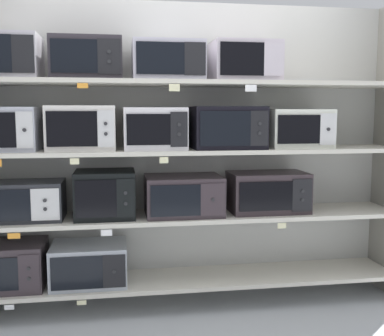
% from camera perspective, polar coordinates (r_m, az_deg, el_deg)
% --- Properties ---
extents(back_panel, '(3.31, 0.04, 2.26)m').
position_cam_1_polar(back_panel, '(3.66, -0.63, 2.03)').
color(back_panel, '#B2B2AD').
rests_on(back_panel, ground).
extents(shelf_0, '(3.11, 0.48, 0.03)m').
position_cam_1_polar(shelf_0, '(3.62, 0.00, -13.36)').
color(shelf_0, beige).
rests_on(shelf_0, ground).
extents(microwave_0, '(0.44, 0.40, 0.32)m').
position_cam_1_polar(microwave_0, '(3.60, -20.95, -11.01)').
color(microwave_0, '#342B30').
rests_on(microwave_0, shelf_0).
extents(microwave_1, '(0.53, 0.41, 0.29)m').
position_cam_1_polar(microwave_1, '(3.53, -12.42, -11.32)').
color(microwave_1, '#9EA4AE').
rests_on(microwave_1, shelf_0).
extents(price_tag_0, '(0.06, 0.00, 0.03)m').
position_cam_1_polar(price_tag_0, '(3.45, -21.40, -15.55)').
color(price_tag_0, white).
extents(price_tag_1, '(0.06, 0.00, 0.03)m').
position_cam_1_polar(price_tag_1, '(3.38, -13.32, -15.71)').
color(price_tag_1, beige).
extents(shelf_1, '(3.11, 0.48, 0.03)m').
position_cam_1_polar(shelf_1, '(3.48, 0.00, -5.85)').
color(shelf_1, beige).
extents(microwave_2, '(0.58, 0.34, 0.27)m').
position_cam_1_polar(microwave_2, '(3.47, -20.12, -3.78)').
color(microwave_2, '#28292E').
rests_on(microwave_2, shelf_1).
extents(microwave_3, '(0.42, 0.39, 0.33)m').
position_cam_1_polar(microwave_3, '(3.40, -10.55, -3.14)').
color(microwave_3, black).
rests_on(microwave_3, shelf_1).
extents(microwave_4, '(0.55, 0.43, 0.29)m').
position_cam_1_polar(microwave_4, '(3.44, -1.07, -3.34)').
color(microwave_4, '#33292E').
rests_on(microwave_4, shelf_1).
extents(microwave_5, '(0.58, 0.37, 0.30)m').
position_cam_1_polar(microwave_5, '(3.58, 9.22, -2.91)').
color(microwave_5, '#33292D').
rests_on(microwave_5, shelf_1).
extents(price_tag_2, '(0.08, 0.00, 0.04)m').
position_cam_1_polar(price_tag_2, '(3.29, -20.91, -7.76)').
color(price_tag_2, orange).
extents(price_tag_3, '(0.07, 0.00, 0.04)m').
position_cam_1_polar(price_tag_3, '(3.22, -10.39, -7.78)').
color(price_tag_3, white).
extents(price_tag_4, '(0.06, 0.00, 0.04)m').
position_cam_1_polar(price_tag_4, '(3.41, 10.91, -6.93)').
color(price_tag_4, beige).
extents(shelf_2, '(3.11, 0.48, 0.03)m').
position_cam_1_polar(shelf_2, '(3.41, 0.00, 2.13)').
color(shelf_2, beige).
extents(microwave_6, '(0.43, 0.37, 0.30)m').
position_cam_1_polar(microwave_6, '(3.43, -21.71, 4.43)').
color(microwave_6, '#B1B4C2').
rests_on(microwave_6, shelf_2).
extents(microwave_7, '(0.47, 0.37, 0.31)m').
position_cam_1_polar(microwave_7, '(3.36, -13.31, 4.77)').
color(microwave_7, silver).
rests_on(microwave_7, shelf_2).
extents(microwave_8, '(0.44, 0.43, 0.30)m').
position_cam_1_polar(microwave_8, '(3.36, -4.62, 4.83)').
color(microwave_8, silver).
rests_on(microwave_8, shelf_2).
extents(microwave_9, '(0.51, 0.43, 0.31)m').
position_cam_1_polar(microwave_9, '(3.44, 4.27, 4.95)').
color(microwave_9, black).
rests_on(microwave_9, shelf_2).
extents(microwave_10, '(0.47, 0.36, 0.29)m').
position_cam_1_polar(microwave_10, '(3.61, 12.76, 4.73)').
color(microwave_10, silver).
rests_on(microwave_10, shelf_2).
extents(price_tag_6, '(0.06, 0.00, 0.04)m').
position_cam_1_polar(price_tag_6, '(3.14, -14.14, 0.79)').
color(price_tag_6, beige).
extents(price_tag_7, '(0.06, 0.00, 0.04)m').
position_cam_1_polar(price_tag_7, '(3.14, -3.44, 0.97)').
color(price_tag_7, beige).
extents(shelf_3, '(3.11, 0.48, 0.03)m').
position_cam_1_polar(shelf_3, '(3.40, 0.00, 10.29)').
color(shelf_3, beige).
extents(microwave_11, '(0.45, 0.38, 0.30)m').
position_cam_1_polar(microwave_11, '(3.45, -21.84, 12.49)').
color(microwave_11, '#B6B0BA').
rests_on(microwave_11, shelf_3).
extents(microwave_12, '(0.48, 0.35, 0.29)m').
position_cam_1_polar(microwave_12, '(3.38, -12.70, 12.85)').
color(microwave_12, '#2D282F').
rests_on(microwave_12, shelf_3).
extents(microwave_13, '(0.50, 0.39, 0.27)m').
position_cam_1_polar(microwave_13, '(3.39, -3.00, 12.87)').
color(microwave_13, '#B5B1C1').
rests_on(microwave_13, shelf_3).
extents(microwave_14, '(0.48, 0.41, 0.28)m').
position_cam_1_polar(microwave_14, '(3.49, 6.34, 12.73)').
color(microwave_14, '#BBB0BB').
rests_on(microwave_14, shelf_3).
extents(price_tag_8, '(0.07, 0.00, 0.03)m').
position_cam_1_polar(price_tag_8, '(3.12, -13.20, 9.76)').
color(price_tag_8, orange).
extents(price_tag_9, '(0.07, 0.00, 0.05)m').
position_cam_1_polar(price_tag_9, '(3.14, -2.16, 9.78)').
color(price_tag_9, beige).
extents(price_tag_10, '(0.08, 0.00, 0.05)m').
position_cam_1_polar(price_tag_10, '(3.24, 7.20, 9.65)').
color(price_tag_10, white).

